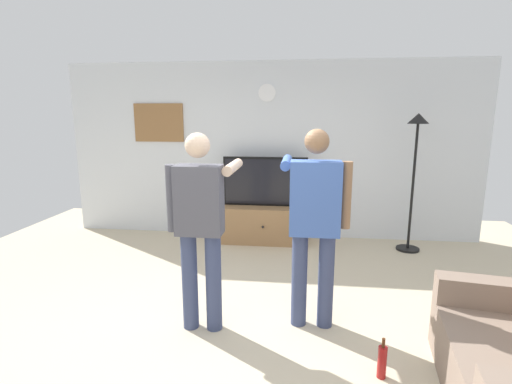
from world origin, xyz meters
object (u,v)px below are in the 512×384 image
object	(u,v)px
floor_lamp	(415,154)
person_standing_nearer_lamp	(200,222)
television	(265,181)
person_standing_nearer_couch	(314,217)
framed_picture	(159,123)
beverage_bottle	(382,362)
tv_stand	(265,224)
wall_clock	(267,93)

from	to	relation	value
floor_lamp	person_standing_nearer_lamp	world-z (taller)	floor_lamp
floor_lamp	television	bearing A→B (deg)	174.48
television	floor_lamp	distance (m)	2.14
person_standing_nearer_lamp	person_standing_nearer_couch	world-z (taller)	person_standing_nearer_couch
framed_picture	person_standing_nearer_couch	size ratio (longest dim) A/B	0.44
beverage_bottle	floor_lamp	bearing A→B (deg)	71.82
tv_stand	framed_picture	bearing A→B (deg)	170.21
person_standing_nearer_couch	beverage_bottle	xyz separation A→B (m)	(0.50, -0.68, -0.89)
floor_lamp	person_standing_nearer_lamp	bearing A→B (deg)	-136.09
television	framed_picture	world-z (taller)	framed_picture
wall_clock	framed_picture	xyz separation A→B (m)	(-1.71, 0.00, -0.45)
floor_lamp	beverage_bottle	xyz separation A→B (m)	(-0.93, -2.83, -1.25)
wall_clock	floor_lamp	world-z (taller)	wall_clock
person_standing_nearer_couch	beverage_bottle	size ratio (longest dim) A/B	5.67
floor_lamp	beverage_bottle	size ratio (longest dim) A/B	6.11
wall_clock	framed_picture	size ratio (longest dim) A/B	0.33
person_standing_nearer_lamp	floor_lamp	bearing A→B (deg)	43.91
tv_stand	person_standing_nearer_lamp	bearing A→B (deg)	-97.44
beverage_bottle	person_standing_nearer_lamp	bearing A→B (deg)	160.87
tv_stand	person_standing_nearer_lamp	world-z (taller)	person_standing_nearer_lamp
person_standing_nearer_lamp	television	bearing A→B (deg)	82.69
floor_lamp	person_standing_nearer_lamp	size ratio (longest dim) A/B	1.10
person_standing_nearer_couch	floor_lamp	bearing A→B (deg)	56.42
person_standing_nearer_couch	person_standing_nearer_lamp	bearing A→B (deg)	-170.20
television	person_standing_nearer_lamp	bearing A→B (deg)	-97.31
framed_picture	beverage_bottle	world-z (taller)	framed_picture
tv_stand	television	world-z (taller)	television
person_standing_nearer_lamp	person_standing_nearer_couch	bearing A→B (deg)	9.80
floor_lamp	person_standing_nearer_lamp	xyz separation A→B (m)	(-2.40, -2.31, -0.38)
framed_picture	television	bearing A→B (deg)	-8.27
person_standing_nearer_lamp	wall_clock	bearing A→B (deg)	83.33
tv_stand	framed_picture	distance (m)	2.30
tv_stand	wall_clock	xyz separation A→B (m)	(0.00, 0.29, 1.95)
tv_stand	framed_picture	xyz separation A→B (m)	(-1.71, 0.30, 1.51)
television	person_standing_nearer_couch	bearing A→B (deg)	-74.34
tv_stand	person_standing_nearer_couch	size ratio (longest dim) A/B	0.71
person_standing_nearer_lamp	person_standing_nearer_couch	size ratio (longest dim) A/B	0.98
framed_picture	beverage_bottle	distance (m)	4.66
tv_stand	television	xyz separation A→B (m)	(0.00, 0.05, 0.64)
television	wall_clock	xyz separation A→B (m)	(0.00, 0.24, 1.31)
wall_clock	person_standing_nearer_lamp	size ratio (longest dim) A/B	0.15
tv_stand	person_standing_nearer_couch	xyz separation A→B (m)	(0.66, -2.30, 0.75)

